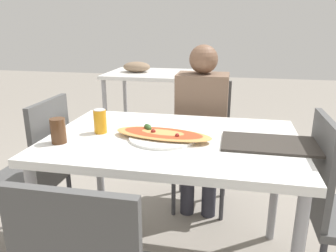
% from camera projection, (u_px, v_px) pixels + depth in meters
% --- Properties ---
extents(dining_table, '(1.25, 0.84, 0.77)m').
position_uv_depth(dining_table, '(173.00, 151.00, 1.67)').
color(dining_table, white).
rests_on(dining_table, ground_plane).
extents(chair_far_seated, '(0.40, 0.40, 0.92)m').
position_uv_depth(chair_far_seated, '(202.00, 138.00, 2.42)').
color(chair_far_seated, '#4C4C4C').
rests_on(chair_far_seated, ground_plane).
extents(chair_side_left, '(0.40, 0.40, 0.92)m').
position_uv_depth(chair_side_left, '(37.00, 168.00, 1.91)').
color(chair_side_left, '#4C4C4C').
rests_on(chair_side_left, ground_plane).
extents(person_seated, '(0.34, 0.27, 1.19)m').
position_uv_depth(person_seated, '(201.00, 118.00, 2.25)').
color(person_seated, '#2D2D38').
rests_on(person_seated, ground_plane).
extents(pizza_main, '(0.52, 0.34, 0.06)m').
position_uv_depth(pizza_main, '(162.00, 135.00, 1.63)').
color(pizza_main, white).
rests_on(pizza_main, dining_table).
extents(soda_can, '(0.07, 0.07, 0.12)m').
position_uv_depth(soda_can, '(100.00, 121.00, 1.70)').
color(soda_can, orange).
rests_on(soda_can, dining_table).
extents(drink_glass, '(0.07, 0.07, 0.12)m').
position_uv_depth(drink_glass, '(58.00, 131.00, 1.55)').
color(drink_glass, '#4C2D19').
rests_on(drink_glass, dining_table).
extents(serving_tray, '(0.45, 0.26, 0.01)m').
position_uv_depth(serving_tray, '(270.00, 144.00, 1.54)').
color(serving_tray, '#332D28').
rests_on(serving_tray, dining_table).
extents(background_table, '(1.10, 0.80, 0.89)m').
position_uv_depth(background_table, '(152.00, 78.00, 3.84)').
color(background_table, white).
rests_on(background_table, ground_plane).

